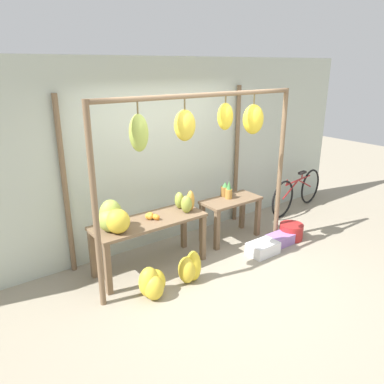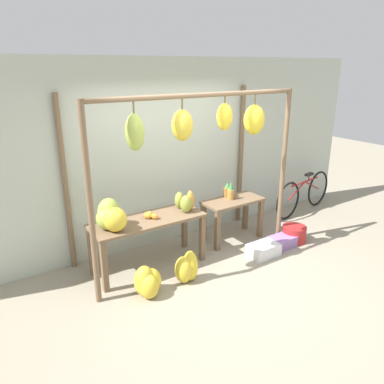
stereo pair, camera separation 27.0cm
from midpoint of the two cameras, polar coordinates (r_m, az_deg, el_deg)
ground_plane at (r=5.02m, az=6.52°, el=-13.66°), size 20.00×20.00×0.00m
shop_wall_back at (r=5.69m, az=-3.24°, el=5.76°), size 8.00×0.08×2.80m
stall_awning at (r=4.89m, az=2.72°, el=7.95°), size 3.05×1.15×2.37m
display_table_main at (r=5.09m, az=-5.20°, el=-5.36°), size 1.56×0.58×0.72m
display_table_side at (r=5.97m, az=7.52°, el=-2.61°), size 0.97×0.46×0.67m
banana_pile_on_table at (r=4.76m, az=-10.70°, el=-3.74°), size 0.44×0.54×0.38m
orange_pile at (r=5.05m, az=-4.88°, el=-3.60°), size 0.16×0.17×0.10m
pineapple_cluster at (r=5.97m, az=6.93°, el=0.14°), size 0.16×0.25×0.29m
banana_pile_ground_left at (r=4.71m, az=-5.10°, el=-13.53°), size 0.41×0.46×0.39m
banana_pile_ground_right at (r=4.92m, az=0.79°, el=-11.52°), size 0.37×0.30×0.43m
fruit_crate_white at (r=5.71m, az=12.18°, el=-8.65°), size 0.45×0.31×0.18m
blue_bucket at (r=6.26m, az=16.49°, el=-6.13°), size 0.38×0.38×0.25m
parked_bicycle at (r=7.43m, az=17.67°, el=-0.23°), size 1.73×0.32×0.74m
papaya_pile at (r=5.27m, az=0.38°, el=-1.49°), size 0.29×0.40×0.30m
fruit_crate_purple at (r=6.05m, az=14.79°, el=-7.32°), size 0.40×0.28×0.16m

